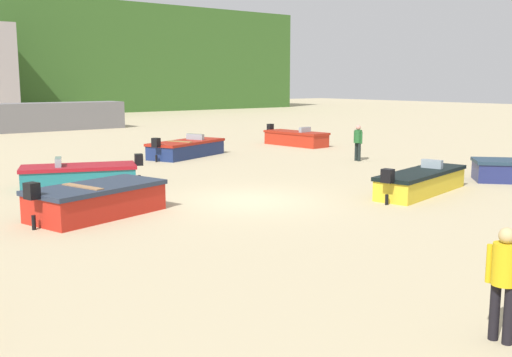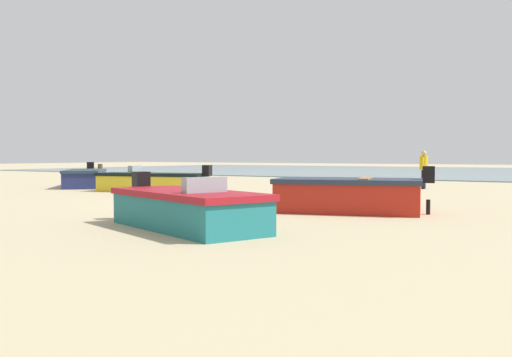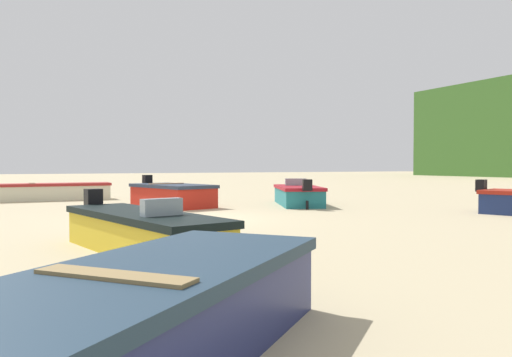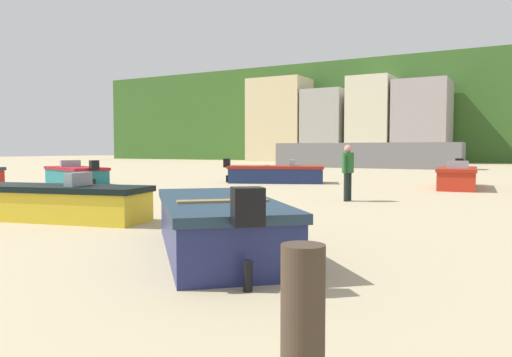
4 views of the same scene
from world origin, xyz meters
name	(u,v)px [view 1 (image 1 of 4)]	position (x,y,z in m)	size (l,w,h in m)	color
ground_plane	(250,201)	(0.00, 0.00, 0.00)	(160.00, 160.00, 0.00)	tan
harbor_pier	(21,118)	(2.30, 30.00, 1.01)	(14.87, 2.40, 2.02)	slate
boat_red_0	(96,200)	(-4.46, 0.88, 0.43)	(3.96, 2.66, 1.16)	red
boat_teal_1	(79,176)	(-3.09, 5.53, 0.38)	(4.12, 2.78, 1.06)	#1E7178
boat_red_2	(296,138)	(11.59, 10.99, 0.41)	(1.70, 4.20, 1.11)	#B42817
boat_navy_3	(186,149)	(4.09, 10.39, 0.39)	(4.52, 3.11, 1.08)	navy
boat_yellow_6	(421,182)	(5.08, -2.40, 0.38)	(4.75, 2.15, 1.05)	gold
beach_walker_foreground	(358,140)	(9.42, 4.34, 0.95)	(0.37, 0.54, 1.62)	black
beach_walker_distant	(504,275)	(-3.24, -9.99, 0.95)	(0.36, 0.53, 1.62)	black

